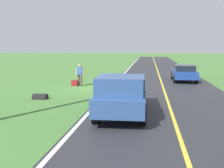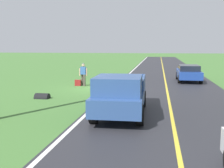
# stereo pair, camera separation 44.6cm
# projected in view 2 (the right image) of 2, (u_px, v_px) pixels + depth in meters

# --- Properties ---
(ground_plane) EXTENTS (200.00, 200.00, 0.00)m
(ground_plane) POSITION_uv_depth(u_px,v_px,m) (95.00, 88.00, 20.06)
(ground_plane) COLOR #427033
(road_surface) EXTENTS (7.86, 120.00, 0.00)m
(road_surface) POSITION_uv_depth(u_px,v_px,m) (167.00, 90.00, 19.22)
(road_surface) COLOR #28282D
(road_surface) RESTS_ON ground
(lane_edge_line) EXTENTS (0.16, 117.60, 0.00)m
(lane_edge_line) POSITION_uv_depth(u_px,v_px,m) (114.00, 89.00, 19.84)
(lane_edge_line) COLOR silver
(lane_edge_line) RESTS_ON ground
(lane_centre_line) EXTENTS (0.14, 117.60, 0.00)m
(lane_centre_line) POSITION_uv_depth(u_px,v_px,m) (167.00, 90.00, 19.22)
(lane_centre_line) COLOR gold
(lane_centre_line) RESTS_ON ground
(hitchhiker_walking) EXTENTS (0.62, 0.51, 1.75)m
(hitchhiker_walking) POSITION_uv_depth(u_px,v_px,m) (83.00, 73.00, 21.17)
(hitchhiker_walking) COLOR #4C473D
(hitchhiker_walking) RESTS_ON ground
(suitcase_carried) EXTENTS (0.47, 0.21, 0.47)m
(suitcase_carried) POSITION_uv_depth(u_px,v_px,m) (78.00, 83.00, 21.25)
(suitcase_carried) COLOR maroon
(suitcase_carried) RESTS_ON ground
(pickup_truck_passing) EXTENTS (2.20, 5.45, 1.82)m
(pickup_truck_passing) POSITION_uv_depth(u_px,v_px,m) (121.00, 94.00, 12.10)
(pickup_truck_passing) COLOR #2D4C84
(pickup_truck_passing) RESTS_ON ground
(sedan_near_oncoming) EXTENTS (1.94, 4.40, 1.41)m
(sedan_near_oncoming) POSITION_uv_depth(u_px,v_px,m) (189.00, 73.00, 23.85)
(sedan_near_oncoming) COLOR navy
(sedan_near_oncoming) RESTS_ON ground
(drainage_culvert) EXTENTS (0.80, 0.60, 0.60)m
(drainage_culvert) POSITION_uv_depth(u_px,v_px,m) (42.00, 98.00, 16.18)
(drainage_culvert) COLOR black
(drainage_culvert) RESTS_ON ground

